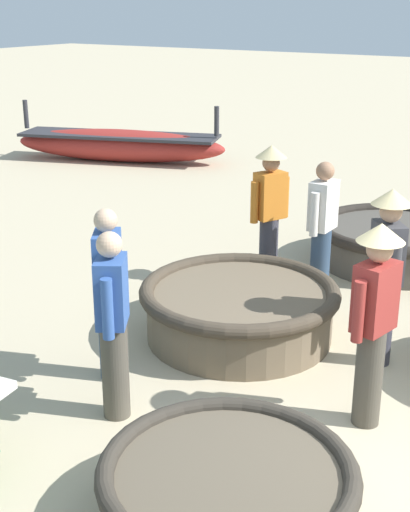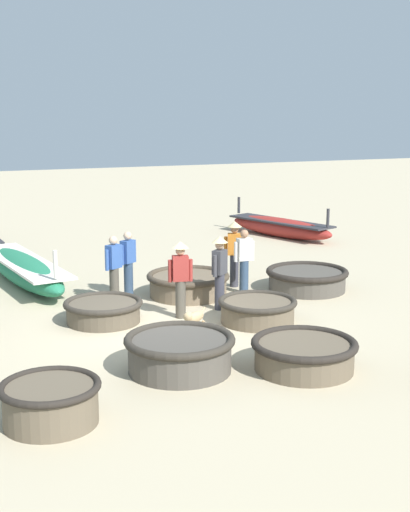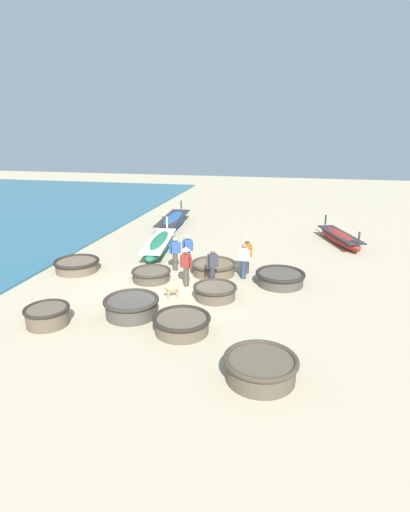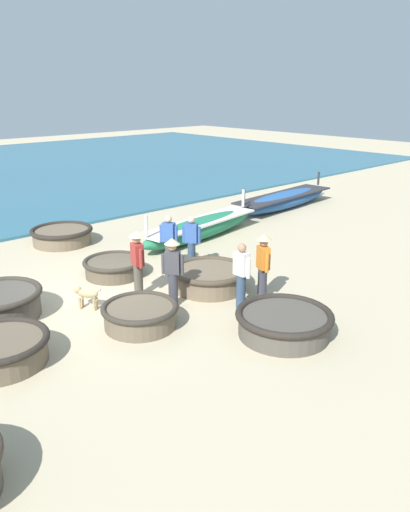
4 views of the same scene
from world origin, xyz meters
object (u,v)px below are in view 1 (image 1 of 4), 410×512
fisherman_with_hat (109,291)px  fisherman_hauling (270,207)px  long_boat_green_hull (119,144)px  fisherman_crouching (386,266)px  coracle_nearest (239,308)px  fisherman_standing_right (322,227)px  fisherman_standing_left (113,322)px  coracle_far_right (228,492)px  coracle_front_right (395,241)px  fisherman_by_coracle (374,313)px

fisherman_with_hat → fisherman_hauling: fisherman_hauling is taller
long_boat_green_hull → fisherman_with_hat: 9.26m
fisherman_crouching → fisherman_with_hat: size_ratio=1.06×
coracle_nearest → fisherman_standing_right: (1.36, -0.26, 0.53)m
coracle_nearest → long_boat_green_hull: 8.64m
long_boat_green_hull → fisherman_standing_left: fisherman_standing_left is taller
fisherman_standing_left → fisherman_hauling: bearing=5.4°
fisherman_with_hat → fisherman_standing_right: size_ratio=1.00×
coracle_far_right → fisherman_with_hat: 2.23m
fisherman_crouching → fisherman_standing_left: size_ratio=1.06×
fisherman_hauling → fisherman_crouching: bearing=-123.7°
coracle_front_right → fisherman_by_coracle: size_ratio=1.22×
coracle_front_right → fisherman_standing_right: size_ratio=1.30×
coracle_front_right → fisherman_with_hat: fisherman_with_hat is taller
long_boat_green_hull → fisherman_standing_right: (-4.56, -6.56, 0.49)m
long_boat_green_hull → fisherman_standing_left: size_ratio=2.93×
long_boat_green_hull → fisherman_crouching: bearing=-126.6°
fisherman_standing_left → fisherman_with_hat: bearing=42.4°
fisherman_standing_left → fisherman_by_coracle: bearing=-60.7°
coracle_front_right → fisherman_hauling: size_ratio=1.22×
coracle_nearest → fisherman_crouching: bearing=-80.8°
fisherman_with_hat → fisherman_standing_right: same height
coracle_nearest → fisherman_crouching: 1.53m
fisherman_by_coracle → fisherman_standing_right: 2.56m
coracle_far_right → coracle_front_right: coracle_front_right is taller
coracle_far_right → coracle_nearest: bearing=28.3°
fisherman_crouching → fisherman_with_hat: fisherman_crouching is taller
fisherman_crouching → fisherman_standing_right: 1.59m
fisherman_by_coracle → fisherman_crouching: same height
coracle_front_right → fisherman_standing_right: fisherman_standing_right is taller
coracle_front_right → fisherman_standing_right: bearing=167.4°
coracle_front_right → fisherman_with_hat: 4.43m
fisherman_standing_right → fisherman_hauling: bearing=85.2°
long_boat_green_hull → fisherman_standing_right: 8.01m
fisherman_standing_right → fisherman_standing_left: bearing=173.1°
coracle_nearest → fisherman_standing_right: 1.48m
coracle_far_right → fisherman_by_coracle: (1.62, -0.32, 0.70)m
coracle_nearest → long_boat_green_hull: size_ratio=0.43×
fisherman_crouching → fisherman_hauling: same height
long_boat_green_hull → fisherman_standing_left: bearing=-141.3°
coracle_front_right → fisherman_hauling: (-1.51, 1.03, 0.66)m
fisherman_by_coracle → fisherman_crouching: (1.03, 0.26, 0.00)m
fisherman_by_coracle → coracle_nearest: bearing=63.7°
fisherman_with_hat → coracle_far_right: bearing=-120.8°
fisherman_by_coracle → coracle_far_right: bearing=168.7°
fisherman_by_coracle → coracle_front_right: bearing=15.3°
coracle_front_right → fisherman_with_hat: size_ratio=1.30×
coracle_nearest → fisherman_with_hat: (-1.32, 0.55, 0.53)m
coracle_nearest → long_boat_green_hull: long_boat_green_hull is taller
fisherman_hauling → fisherman_standing_right: bearing=-94.8°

